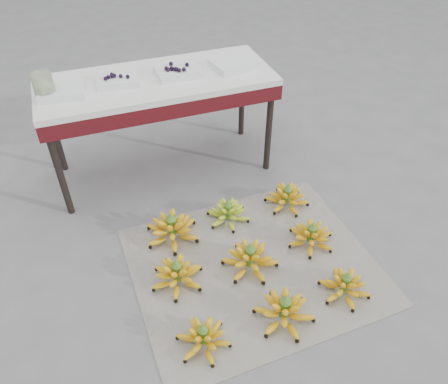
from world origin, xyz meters
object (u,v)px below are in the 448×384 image
object	(u,v)px
newspaper_mat	(254,266)
bunch_front_center	(284,311)
tray_right	(178,71)
tray_far_left	(62,92)
bunch_front_left	(203,338)
bunch_front_right	(345,286)
bunch_mid_center	(250,259)
vendor_table	(157,90)
bunch_back_center	(228,213)
bunch_back_right	(287,198)
tray_left	(118,80)
bunch_mid_right	(311,236)
bunch_mid_left	(177,275)
bunch_back_left	(172,229)
glass_jar	(44,86)
tray_far_right	(235,64)

from	to	relation	value
newspaper_mat	bunch_front_center	xyz separation A→B (m)	(0.01, -0.35, 0.06)
tray_right	tray_far_left	bearing A→B (deg)	-177.74
bunch_front_left	bunch_front_right	world-z (taller)	bunch_front_right
bunch_mid_center	tray_right	distance (m)	1.17
vendor_table	bunch_back_center	bearing A→B (deg)	-70.60
bunch_back_right	tray_left	world-z (taller)	tray_left
bunch_mid_right	bunch_back_center	size ratio (longest dim) A/B	0.90
bunch_front_left	bunch_mid_left	distance (m)	0.38
newspaper_mat	bunch_back_left	bearing A→B (deg)	135.11
bunch_front_left	bunch_back_right	world-z (taller)	bunch_back_right
bunch_front_right	bunch_mid_left	xyz separation A→B (m)	(-0.76, 0.35, 0.00)
bunch_front_center	bunch_back_right	distance (m)	0.82
bunch_front_right	bunch_back_center	world-z (taller)	same
bunch_back_center	vendor_table	xyz separation A→B (m)	(-0.22, 0.63, 0.53)
tray_far_left	glass_jar	xyz separation A→B (m)	(-0.08, 0.00, 0.05)
bunch_front_center	bunch_back_right	xyz separation A→B (m)	(0.37, 0.73, -0.00)
newspaper_mat	bunch_mid_center	world-z (taller)	bunch_mid_center
bunch_mid_right	glass_jar	bearing A→B (deg)	147.46
bunch_front_center	bunch_back_left	distance (m)	0.78
bunch_back_center	bunch_front_center	bearing A→B (deg)	-105.38
bunch_back_right	tray_far_left	size ratio (longest dim) A/B	1.28
bunch_mid_center	bunch_front_right	bearing A→B (deg)	-60.15
bunch_back_center	tray_left	bearing A→B (deg)	108.73
bunch_front_right	bunch_mid_right	bearing A→B (deg)	81.40
bunch_front_right	tray_left	bearing A→B (deg)	113.79
bunch_mid_left	bunch_mid_center	distance (m)	0.39
tray_far_right	glass_jar	world-z (taller)	glass_jar
bunch_back_left	tray_left	distance (m)	0.91
glass_jar	tray_far_left	bearing A→B (deg)	-2.13
bunch_mid_center	bunch_front_left	bearing A→B (deg)	-156.96
newspaper_mat	bunch_front_left	size ratio (longest dim) A/B	3.86
bunch_mid_left	tray_far_right	distance (m)	1.31
vendor_table	bunch_front_left	bearing A→B (deg)	-97.00
bunch_back_left	glass_jar	size ratio (longest dim) A/B	2.19
bunch_back_left	tray_left	bearing A→B (deg)	98.45
bunch_back_right	glass_jar	size ratio (longest dim) A/B	2.43
bunch_back_center	bunch_back_right	size ratio (longest dim) A/B	0.92
bunch_mid_left	bunch_mid_right	bearing A→B (deg)	6.78
bunch_front_left	bunch_back_center	bearing A→B (deg)	38.68
bunch_back_left	glass_jar	bearing A→B (deg)	128.32
bunch_mid_right	glass_jar	world-z (taller)	glass_jar
newspaper_mat	bunch_mid_left	world-z (taller)	bunch_mid_left
bunch_back_right	bunch_back_center	bearing A→B (deg)	159.92
bunch_back_center	glass_jar	xyz separation A→B (m)	(-0.83, 0.59, 0.68)
bunch_front_left	newspaper_mat	bearing A→B (deg)	18.08
tray_right	bunch_front_right	bearing A→B (deg)	-71.11
bunch_back_right	vendor_table	size ratio (longest dim) A/B	0.25
vendor_table	tray_left	distance (m)	0.24
newspaper_mat	bunch_mid_center	bearing A→B (deg)	175.23
bunch_back_center	tray_far_left	size ratio (longest dim) A/B	1.17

